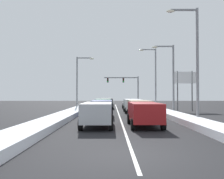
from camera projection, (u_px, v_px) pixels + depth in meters
ground_plane at (119, 115)px, 25.20m from camera, size 120.00×120.00×0.00m
lane_stripe_between_right_lane_and_center_lane at (118, 112)px, 29.39m from camera, size 0.14×46.04×0.01m
snow_bank_right_shoulder at (160, 111)px, 29.39m from camera, size 1.87×46.04×0.45m
snow_bank_left_shoulder at (77, 110)px, 29.40m from camera, size 2.03×46.04×0.47m
suv_red_right_lane_nearest at (145, 112)px, 16.26m from camera, size 2.16×4.90×1.67m
suv_tan_right_lane_second at (140, 107)px, 22.34m from camera, size 2.16×4.90×1.67m
suv_white_right_lane_third at (133, 105)px, 28.82m from camera, size 2.16×4.90×1.67m
sedan_gray_right_lane_fourth at (129, 104)px, 35.87m from camera, size 2.00×4.50×1.51m
suv_silver_center_lane_nearest at (98, 112)px, 16.16m from camera, size 2.16×4.90×1.67m
suv_navy_center_lane_second at (102, 107)px, 23.36m from camera, size 2.16×4.90×1.67m
suv_green_center_lane_third at (103, 104)px, 30.12m from camera, size 2.16×4.90×1.67m
suv_charcoal_center_lane_fourth at (107, 102)px, 37.17m from camera, size 2.16×4.90×1.67m
traffic_light_gantry at (128, 84)px, 50.39m from camera, size 7.54×0.47×6.20m
street_lamp_right_near at (194, 55)px, 19.05m from camera, size 2.66×0.36×9.38m
street_lamp_right_mid at (171, 72)px, 27.40m from camera, size 2.66×0.36×8.12m
street_lamp_right_far at (154, 73)px, 35.78m from camera, size 2.66×0.36×9.37m
street_lamp_left_mid at (80, 78)px, 34.79m from camera, size 2.66×0.36×7.91m
roadside_sign_right at (185, 82)px, 31.88m from camera, size 3.20×0.16×5.50m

